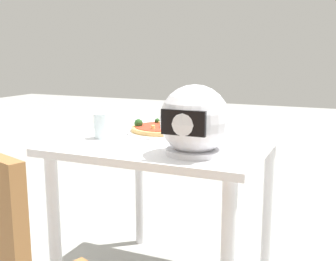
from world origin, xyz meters
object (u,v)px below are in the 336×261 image
at_px(pizza, 163,128).
at_px(drinking_glass, 102,126).
at_px(dining_table, 173,160).
at_px(motorcycle_helmet, 194,121).

distance_m(pizza, drinking_glass, 0.28).
bearing_deg(dining_table, motorcycle_helmet, 126.77).
bearing_deg(drinking_glass, dining_table, -151.06).
distance_m(dining_table, motorcycle_helmet, 0.39).
bearing_deg(pizza, motorcycle_helmet, 130.07).
bearing_deg(dining_table, pizza, -37.89).
relative_size(dining_table, drinking_glass, 8.33).
xyz_separation_m(pizza, drinking_glass, (0.19, 0.20, 0.03)).
height_order(dining_table, motorcycle_helmet, motorcycle_helmet).
height_order(pizza, drinking_glass, drinking_glass).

